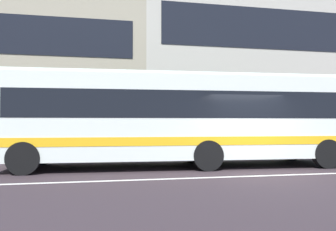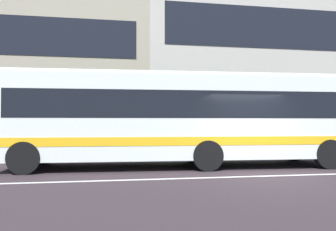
{
  "view_description": "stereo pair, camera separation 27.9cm",
  "coord_description": "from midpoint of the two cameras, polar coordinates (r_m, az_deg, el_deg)",
  "views": [
    {
      "loc": [
        -4.66,
        -8.95,
        1.55
      ],
      "look_at": [
        -2.52,
        2.02,
        1.82
      ],
      "focal_mm": 34.9,
      "sensor_mm": 36.0,
      "label": 1
    },
    {
      "loc": [
        -4.38,
        -9.0,
        1.55
      ],
      "look_at": [
        -2.52,
        2.02,
        1.82
      ],
      "focal_mm": 34.9,
      "sensor_mm": 36.0,
      "label": 2
    }
  ],
  "objects": [
    {
      "name": "ground_plane",
      "position": [
        10.17,
        17.21,
        -10.09
      ],
      "size": [
        160.0,
        160.0,
        0.0
      ],
      "primitive_type": "plane",
      "color": "#342A2D"
    },
    {
      "name": "lane_centre_line",
      "position": [
        10.17,
        17.21,
        -10.07
      ],
      "size": [
        60.0,
        0.16,
        0.01
      ],
      "primitive_type": "cube",
      "color": "silver",
      "rests_on": "ground_plane"
    },
    {
      "name": "hedge_row_far",
      "position": [
        15.72,
        2.63,
        -5.48
      ],
      "size": [
        15.97,
        1.1,
        0.85
      ],
      "primitive_type": "cube",
      "color": "#22531E",
      "rests_on": "ground_plane"
    },
    {
      "name": "apartment_block_left",
      "position": [
        26.8,
        -27.02,
        7.55
      ],
      "size": [
        20.58,
        11.67,
        11.27
      ],
      "color": "#9F957B",
      "rests_on": "ground_plane"
    },
    {
      "name": "apartment_block_right",
      "position": [
        29.16,
        18.71,
        8.77
      ],
      "size": [
        22.65,
        11.67,
        13.29
      ],
      "color": "#B5AF9F",
      "rests_on": "ground_plane"
    },
    {
      "name": "transit_bus",
      "position": [
        11.74,
        2.65,
        -0.14
      ],
      "size": [
        12.06,
        3.17,
        3.27
      ],
      "color": "silver",
      "rests_on": "ground_plane"
    }
  ]
}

